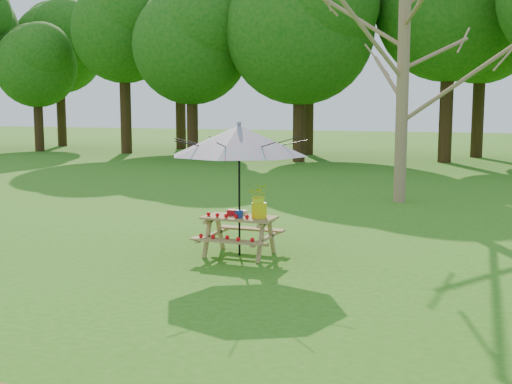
% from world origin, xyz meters
% --- Properties ---
extents(ground, '(120.00, 120.00, 0.00)m').
position_xyz_m(ground, '(0.00, 0.00, 0.00)').
color(ground, '#307516').
rests_on(ground, ground).
extents(picnic_table, '(1.20, 1.32, 0.67)m').
position_xyz_m(picnic_table, '(1.45, 3.26, 0.33)').
color(picnic_table, olive).
rests_on(picnic_table, ground).
extents(patio_umbrella, '(2.56, 2.56, 2.26)m').
position_xyz_m(patio_umbrella, '(1.45, 3.26, 1.95)').
color(patio_umbrella, black).
rests_on(patio_umbrella, ground).
extents(produce_bins, '(0.34, 0.47, 0.13)m').
position_xyz_m(produce_bins, '(1.41, 3.28, 0.72)').
color(produce_bins, '#A90D18').
rests_on(produce_bins, picnic_table).
extents(tomatoes_row, '(0.77, 0.13, 0.07)m').
position_xyz_m(tomatoes_row, '(1.30, 3.08, 0.71)').
color(tomatoes_row, red).
rests_on(tomatoes_row, picnic_table).
extents(flower_bucket, '(0.39, 0.35, 0.57)m').
position_xyz_m(flower_bucket, '(1.81, 3.26, 0.97)').
color(flower_bucket, yellow).
rests_on(flower_bucket, picnic_table).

